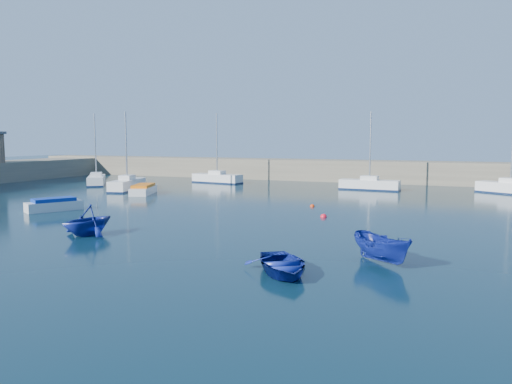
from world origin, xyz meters
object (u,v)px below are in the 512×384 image
at_px(sailboat_4, 96,180).
at_px(dinghy_right, 382,249).
at_px(motorboat_1, 54,205).
at_px(dinghy_center, 282,265).
at_px(sailboat_5, 217,178).
at_px(sailboat_7, 510,188).
at_px(sailboat_3, 127,184).
at_px(dinghy_left, 88,220).
at_px(sailboat_6, 369,184).
at_px(motorboat_2, 143,189).

relative_size(sailboat_4, dinghy_right, 2.42).
bearing_deg(motorboat_1, sailboat_4, 150.75).
bearing_deg(sailboat_4, dinghy_center, -77.37).
xyz_separation_m(sailboat_5, motorboat_1, (-0.74, -25.15, -0.14)).
relative_size(sailboat_4, sailboat_7, 0.99).
xyz_separation_m(sailboat_3, dinghy_left, (12.57, -20.43, 0.22)).
height_order(motorboat_1, dinghy_left, dinghy_left).
xyz_separation_m(sailboat_6, motorboat_2, (-19.35, -12.07, -0.14)).
bearing_deg(dinghy_left, sailboat_3, 131.74).
xyz_separation_m(sailboat_4, motorboat_1, (11.04, -17.85, -0.11)).
relative_size(motorboat_2, dinghy_left, 1.51).
bearing_deg(sailboat_7, dinghy_center, -166.29).
bearing_deg(dinghy_right, dinghy_left, 131.50).
xyz_separation_m(sailboat_6, motorboat_1, (-18.93, -23.86, -0.13)).
height_order(sailboat_4, dinghy_right, sailboat_4).
bearing_deg(sailboat_4, dinghy_right, -71.22).
bearing_deg(sailboat_5, motorboat_1, -172.89).
height_order(sailboat_7, dinghy_center, sailboat_7).
xyz_separation_m(motorboat_1, dinghy_right, (24.55, -6.68, 0.20)).
height_order(sailboat_5, sailboat_7, sailboat_5).
bearing_deg(motorboat_1, motorboat_2, 121.06).
bearing_deg(sailboat_3, sailboat_6, 10.03).
distance_m(sailboat_5, dinghy_right, 39.75).
height_order(sailboat_4, sailboat_5, sailboat_5).
height_order(motorboat_1, dinghy_right, dinghy_right).
distance_m(sailboat_6, dinghy_left, 32.02).
height_order(motorboat_2, dinghy_left, dinghy_left).
height_order(sailboat_6, dinghy_left, sailboat_6).
bearing_deg(sailboat_4, sailboat_5, -4.84).
bearing_deg(dinghy_center, dinghy_left, 131.98).
relative_size(sailboat_7, motorboat_2, 1.69).
bearing_deg(sailboat_4, motorboat_1, -94.91).
height_order(sailboat_6, motorboat_1, sailboat_6).
relative_size(sailboat_3, dinghy_center, 2.18).
height_order(sailboat_4, dinghy_center, sailboat_4).
bearing_deg(motorboat_1, sailboat_5, 117.32).
height_order(sailboat_3, dinghy_center, sailboat_3).
bearing_deg(motorboat_1, dinghy_right, 13.80).
height_order(sailboat_5, sailboat_6, sailboat_5).
height_order(sailboat_7, dinghy_right, sailboat_7).
bearing_deg(sailboat_3, dinghy_center, -57.02).
bearing_deg(dinghy_center, motorboat_1, 122.19).
xyz_separation_m(sailboat_3, dinghy_center, (25.03, -23.81, -0.24)).
bearing_deg(sailboat_3, sailboat_5, 54.11).
bearing_deg(sailboat_7, dinghy_left, 174.53).
xyz_separation_m(sailboat_5, sailboat_6, (18.19, -1.29, -0.01)).
bearing_deg(dinghy_left, sailboat_4, 139.19).
distance_m(sailboat_6, sailboat_7, 13.17).
xyz_separation_m(sailboat_3, sailboat_5, (4.62, 11.20, -0.03)).
bearing_deg(sailboat_7, sailboat_3, 138.24).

